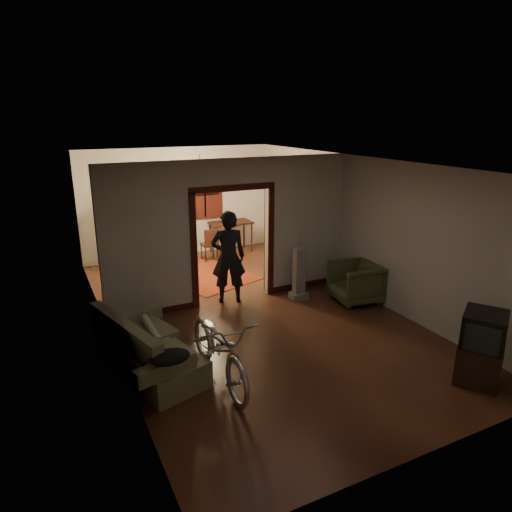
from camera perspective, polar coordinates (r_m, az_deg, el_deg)
floor at (r=8.66m, az=-0.88°, el=-7.08°), size 5.00×8.50×0.01m
ceiling at (r=7.93m, az=-0.98°, el=11.70°), size 5.00×8.50×0.01m
wall_back at (r=12.07m, az=-9.63°, el=6.64°), size 5.00×0.02×2.80m
wall_left at (r=7.51m, az=-18.45°, el=-0.42°), size 0.02×8.50×2.80m
wall_right at (r=9.49m, az=12.89°, el=3.60°), size 0.02×8.50×2.80m
partition_wall at (r=8.84m, az=-3.00°, el=3.04°), size 5.00×0.14×2.80m
door_casing at (r=8.92m, az=-2.97°, el=1.17°), size 1.74×0.20×2.32m
far_window at (r=12.22m, az=-6.44°, el=7.62°), size 0.98×0.06×1.28m
chandelier at (r=10.28m, az=-7.01°, el=10.31°), size 0.24×0.24×0.24m
light_switch at (r=9.27m, az=3.18°, el=2.74°), size 0.08×0.01×0.12m
sofa at (r=6.80m, az=-13.16°, el=-10.69°), size 1.32×2.03×0.86m
rolled_paper at (r=7.03m, az=-13.00°, el=-8.78°), size 0.10×0.84×0.10m
jacket at (r=5.91m, az=-10.73°, el=-12.29°), size 0.51×0.39×0.15m
bicycle at (r=6.40m, az=-4.62°, el=-11.27°), size 0.69×1.95×1.03m
armchair at (r=9.22m, az=12.34°, el=-3.24°), size 1.00×0.98×0.80m
tv_stand at (r=7.17m, az=26.09°, el=-11.91°), size 0.82×0.80×0.56m
crt_tv at (r=6.96m, az=26.62°, el=-8.34°), size 0.79×0.78×0.52m
vacuum at (r=9.13m, az=5.41°, el=-2.19°), size 0.34×0.27×1.08m
person at (r=8.87m, az=-3.49°, el=-0.14°), size 0.77×0.62×1.84m
oriental_rug at (r=10.67m, az=-6.37°, el=-2.36°), size 2.33×2.66×0.02m
locker at (r=11.47m, az=-14.43°, el=2.86°), size 0.93×0.70×1.66m
globe at (r=11.25m, az=-14.85°, el=8.35°), size 0.31×0.31×0.31m
desk at (r=12.32m, az=-3.14°, el=2.36°), size 1.18×0.76×0.82m
desk_chair at (r=11.62m, az=-5.86°, el=1.45°), size 0.41×0.41×0.85m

